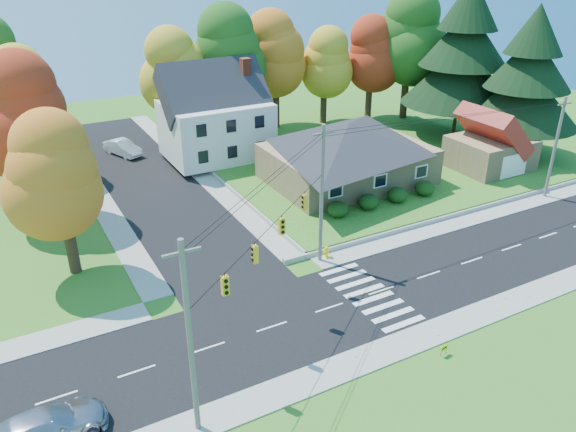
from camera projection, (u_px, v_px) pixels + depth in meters
name	position (u px, v px, depth m)	size (l,w,h in m)	color
ground	(381.00, 291.00, 36.44)	(120.00, 120.00, 0.00)	#3D7923
road_main	(381.00, 291.00, 36.44)	(90.00, 8.00, 0.02)	black
road_cross	(148.00, 180.00, 53.53)	(8.00, 44.00, 0.02)	black
sidewalk_north	(339.00, 256.00, 40.38)	(90.00, 2.00, 0.08)	#9C9A90
sidewalk_south	(434.00, 332.00, 32.48)	(90.00, 2.00, 0.08)	#9C9A90
lawn	(359.00, 157.00, 58.52)	(30.00, 30.00, 0.50)	#3D7923
ranch_house	(348.00, 152.00, 51.10)	(14.60, 10.60, 5.40)	tan
colonial_house	(216.00, 117.00, 56.58)	(10.40, 8.40, 9.60)	silver
garage	(491.00, 145.00, 54.14)	(7.30, 6.30, 4.60)	tan
hedge_row	(383.00, 198.00, 46.92)	(10.70, 1.70, 1.27)	#163A10
traffic_infrastructure	(372.00, 212.00, 35.20)	(38.10, 10.66, 10.00)	#666059
tree_lot_0	(174.00, 71.00, 58.81)	(6.72, 6.72, 12.51)	#3F2A19
tree_lot_1	(230.00, 55.00, 60.03)	(7.84, 7.84, 14.60)	#3F2A19
tree_lot_2	(275.00, 55.00, 63.69)	(7.28, 7.28, 13.56)	#3F2A19
tree_lot_3	(325.00, 63.00, 66.05)	(6.16, 6.16, 11.47)	#3F2A19
tree_lot_4	(371.00, 55.00, 67.56)	(6.72, 6.72, 12.51)	#3F2A19
tree_lot_5	(410.00, 37.00, 66.85)	(8.40, 8.40, 15.64)	#3F2A19
conifer_east_a	(464.00, 55.00, 61.34)	(12.80, 12.80, 16.96)	#3F2A19
conifer_east_b	(528.00, 78.00, 55.94)	(11.20, 11.20, 14.84)	#3F2A19
tree_west_0	(58.00, 175.00, 35.48)	(6.16, 6.16, 11.47)	#3F2A19
tree_west_1	(20.00, 118.00, 42.38)	(7.28, 7.28, 13.56)	#3F2A19
tree_west_2	(23.00, 97.00, 50.99)	(6.72, 6.72, 12.51)	#3F2A19
silver_sedan	(46.00, 427.00, 25.15)	(2.19, 5.40, 1.57)	#9A9DAF
white_car	(123.00, 148.00, 59.52)	(1.69, 4.85, 1.60)	silver
fire_hydrant	(326.00, 252.00, 40.09)	(0.52, 0.41, 0.91)	#FFEF02
yard_sign	(444.00, 348.00, 30.53)	(0.53, 0.12, 0.67)	black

